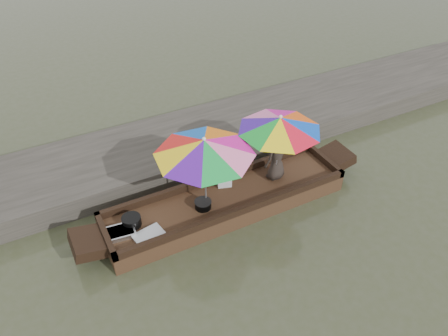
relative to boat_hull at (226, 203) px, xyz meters
name	(u,v)px	position (x,y,z in m)	size (l,w,h in m)	color
water	(226,209)	(0.00, 0.00, -0.17)	(80.00, 80.00, 0.00)	#383E24
dock	(183,144)	(0.00, 2.20, 0.08)	(22.00, 2.20, 0.50)	#2D2B26
boat_hull	(226,203)	(0.00, 0.00, 0.00)	(4.93, 1.20, 0.35)	#3D2513
cooking_pot	(132,221)	(-1.90, 0.12, 0.27)	(0.35, 0.35, 0.19)	black
tray_crayfish	(120,232)	(-2.16, -0.01, 0.22)	(0.54, 0.37, 0.09)	silver
tray_scallop	(149,236)	(-1.73, -0.32, 0.21)	(0.54, 0.37, 0.06)	silver
charcoal_grill	(203,205)	(-0.54, -0.07, 0.25)	(0.31, 0.31, 0.15)	black
supply_bag	(224,180)	(0.13, 0.35, 0.30)	(0.28, 0.22, 0.26)	silver
vendor	(277,156)	(1.19, 0.08, 0.71)	(0.52, 0.34, 1.06)	black
umbrella_bow	(205,173)	(-0.44, 0.00, 0.95)	(1.85, 1.85, 1.55)	orange
umbrella_stern	(278,149)	(1.14, 0.00, 0.95)	(1.64, 1.64, 1.55)	#FF550C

